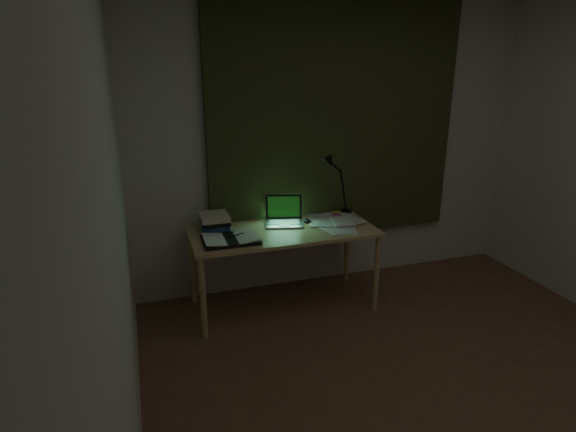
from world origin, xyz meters
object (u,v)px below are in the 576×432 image
object	(u,v)px
open_textbook	(230,239)
loose_papers	(335,222)
book_stack	(215,223)
desk	(283,269)
laptop	(284,212)
desk_lamp	(347,183)

from	to	relation	value
open_textbook	loose_papers	bearing A→B (deg)	9.13
open_textbook	book_stack	size ratio (longest dim) A/B	1.60
desk	laptop	world-z (taller)	laptop
desk	laptop	distance (m)	0.46
desk_lamp	loose_papers	bearing A→B (deg)	-139.05
loose_papers	desk	bearing A→B (deg)	-176.93
book_stack	loose_papers	size ratio (longest dim) A/B	0.66
open_textbook	desk_lamp	distance (m)	1.19
book_stack	laptop	bearing A→B (deg)	-3.22
laptop	open_textbook	world-z (taller)	laptop
laptop	loose_papers	xyz separation A→B (m)	(0.41, -0.09, -0.10)
laptop	open_textbook	bearing A→B (deg)	-140.22
desk	open_textbook	distance (m)	0.58
open_textbook	laptop	bearing A→B (deg)	25.43
desk	loose_papers	size ratio (longest dim) A/B	3.77
book_stack	loose_papers	distance (m)	0.97
open_textbook	book_stack	distance (m)	0.27
desk	loose_papers	bearing A→B (deg)	3.07
loose_papers	book_stack	bearing A→B (deg)	172.62
loose_papers	desk_lamp	size ratio (longest dim) A/B	0.72
book_stack	desk_lamp	world-z (taller)	desk_lamp
laptop	book_stack	bearing A→B (deg)	-168.20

